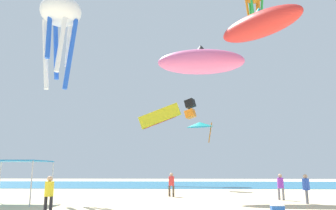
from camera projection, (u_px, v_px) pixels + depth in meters
ground at (133, 208)px, 16.89m from camera, size 110.00×110.00×0.10m
ocean_strip at (163, 184)px, 43.63m from camera, size 110.00×21.90×0.03m
canopy_tent at (16, 163)px, 18.66m from camera, size 3.30×2.86×2.41m
person_near_tent at (171, 183)px, 23.70m from camera, size 0.44×0.40×1.67m
person_leftmost at (306, 186)px, 18.70m from camera, size 0.39×0.43×1.64m
person_central at (49, 191)px, 14.42m from camera, size 0.42×0.38×1.62m
person_rightmost at (281, 185)px, 20.95m from camera, size 0.39×0.39×1.63m
cooler_box at (277, 209)px, 14.53m from camera, size 0.57×0.37×0.35m
kite_inflatable_pink at (201, 61)px, 25.49m from camera, size 6.80×2.45×2.59m
kite_delta_teal at (200, 125)px, 40.90m from camera, size 4.69×4.70×2.79m
kite_parafoil_yellow at (160, 116)px, 43.68m from camera, size 5.80×0.87×3.50m
kite_box_black at (190, 109)px, 35.29m from camera, size 1.38×1.28×2.16m
kite_inflatable_red at (260, 24)px, 21.31m from camera, size 5.33×5.38×2.10m
kite_octopus_white at (61, 16)px, 23.89m from camera, size 3.96×3.96×6.90m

